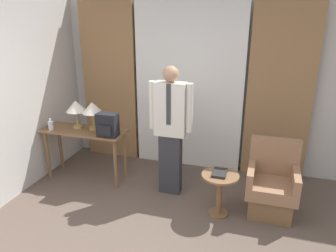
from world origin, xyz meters
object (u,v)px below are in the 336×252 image
Objects in this scene: table_lamp_right at (92,109)px; backpack at (107,125)px; book at (220,173)px; table_lamp_left at (76,107)px; bottle_near_edge at (51,125)px; person at (171,126)px; side_table at (220,188)px; desk at (85,138)px; armchair at (271,188)px.

table_lamp_right is 1.27× the size of backpack.
backpack is 1.35× the size of book.
bottle_near_edge is at bearing -150.53° from table_lamp_left.
book is at bearing -25.09° from person.
side_table is at bearing -11.50° from table_lamp_left.
table_lamp_left reaches higher than bottle_near_edge.
bottle_near_edge reaches higher than desk.
backpack is 0.90m from person.
table_lamp_right is 2.05m from book.
desk is 7.18× the size of bottle_near_edge.
table_lamp_left reaches higher than book.
table_lamp_right is at bearing 0.00° from table_lamp_left.
bottle_near_edge is at bearing 174.36° from book.
table_lamp_right is 0.68m from bottle_near_edge.
table_lamp_right reaches higher than book.
bottle_near_edge is 0.10× the size of person.
table_lamp_left is 0.45× the size of armchair.
bottle_near_edge is 0.92m from backpack.
table_lamp_right is 2.68m from armchair.
armchair is at bearing 20.13° from book.
table_lamp_left reaches higher than side_table.
table_lamp_left is 1.48m from person.
person is at bearing 2.82° from bottle_near_edge.
backpack is at bearing -16.52° from table_lamp_left.
book is (0.72, -0.34, -0.41)m from person.
table_lamp_left is (-0.13, 0.06, 0.46)m from desk.
desk is 2.71m from armchair.
bottle_near_edge is 3.20m from armchair.
table_lamp_left is at bearing 156.91° from desk.
person reaches higher than backpack.
table_lamp_right is (0.27, 0.00, 0.00)m from table_lamp_left.
backpack is at bearing -175.17° from person.
backpack reaches higher than armchair.
book is (-0.01, 0.01, 0.19)m from side_table.
table_lamp_right reaches higher than side_table.
person is 7.30× the size of book.
person reaches higher than table_lamp_left.
person is 1.50m from armchair.
book is at bearing -11.24° from table_lamp_left.
backpack is at bearing -14.47° from desk.
desk is at bearing -23.09° from table_lamp_left.
table_lamp_left is at bearing 29.47° from bottle_near_edge.
side_table is at bearing -48.16° from book.
side_table is at bearing -9.65° from backpack.
desk is 0.55m from backpack.
desk is at bearing 169.58° from book.
table_lamp_right is 2.12m from side_table.
desk is 0.48m from table_lamp_left.
backpack reaches higher than bottle_near_edge.
table_lamp_left is 2.37m from side_table.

